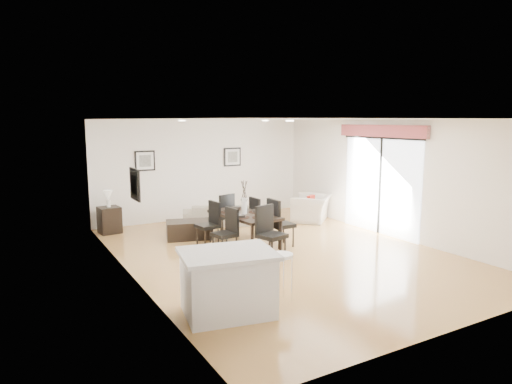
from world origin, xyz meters
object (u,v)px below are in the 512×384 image
dining_chair_wfar (211,221)px  dining_chair_efar (258,215)px  dining_chair_enear (278,220)px  kitchen_island (228,282)px  dining_table (244,217)px  armchair (311,208)px  dining_chair_wnear (228,229)px  bar_stool (282,261)px  coffee_table (189,230)px  side_table (109,220)px  sofa (220,214)px  dining_chair_foot (224,212)px  dining_chair_head (268,229)px

dining_chair_wfar → dining_chair_efar: size_ratio=1.00×
dining_chair_wfar → dining_chair_enear: size_ratio=0.91×
kitchen_island → dining_chair_efar: bearing=64.9°
dining_table → kitchen_island: 3.50m
armchair → dining_chair_wnear: (-3.31, -1.68, 0.19)m
dining_chair_efar → bar_stool: 3.72m
coffee_table → side_table: (-1.47, 1.42, 0.11)m
sofa → dining_chair_wfar: (-0.98, -1.65, 0.26)m
dining_chair_foot → dining_chair_wfar: bearing=29.6°
dining_chair_head → coffee_table: size_ratio=1.03×
dining_chair_enear → side_table: size_ratio=1.64×
sofa → dining_chair_head: 3.16m
sofa → bar_stool: size_ratio=2.54×
dining_table → dining_chair_wnear: size_ratio=1.88×
sofa → dining_chair_head: size_ratio=1.79×
dining_chair_foot → bar_stool: size_ratio=1.34×
dining_chair_wnear → dining_chair_head: 0.85m
dining_chair_efar → bar_stool: size_ratio=1.29×
dining_chair_wnear → coffee_table: size_ratio=0.93×
sofa → side_table: (-2.67, 0.51, 0.04)m
dining_chair_foot → dining_chair_enear: bearing=95.9°
sofa → kitchen_island: size_ratio=1.29×
dining_chair_efar → dining_chair_foot: size_ratio=0.96×
dining_chair_enear → dining_chair_head: bearing=134.3°
dining_chair_efar → sofa: bearing=5.0°
dining_table → kitchen_island: bearing=-128.9°
sofa → bar_stool: (-1.35, -5.05, 0.36)m
side_table → dining_chair_wnear: bearing=-60.7°
sofa → kitchen_island: 5.53m
dining_chair_enear → kitchen_island: (-2.43, -2.54, -0.12)m
dining_chair_wfar → dining_chair_foot: size_ratio=0.96×
dining_chair_enear → bar_stool: size_ratio=1.41×
sofa → dining_chair_wfar: bearing=80.1°
dining_chair_wnear → dining_chair_foot: 1.58m
dining_table → bar_stool: size_ratio=2.42×
dining_chair_enear → dining_chair_efar: dining_chair_enear is taller
dining_chair_efar → kitchen_island: bearing=142.3°
dining_chair_foot → kitchen_island: bearing=49.8°
dining_chair_wfar → dining_chair_head: bearing=13.6°
armchair → dining_chair_head: size_ratio=1.01×
dining_chair_efar → kitchen_island: dining_chair_efar is taller
dining_chair_enear → side_table: 4.16m
dining_table → bar_stool: (-0.96, -2.96, -0.00)m
dining_chair_wnear → kitchen_island: dining_chair_wnear is taller
dining_chair_wfar → kitchen_island: size_ratio=0.66×
side_table → bar_stool: (1.31, -5.55, 0.31)m
coffee_table → dining_chair_enear: bearing=-32.8°
sofa → bar_stool: 5.24m
dining_chair_wfar → dining_chair_efar: dining_chair_wfar is taller
dining_chair_wfar → dining_chair_efar: bearing=81.7°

